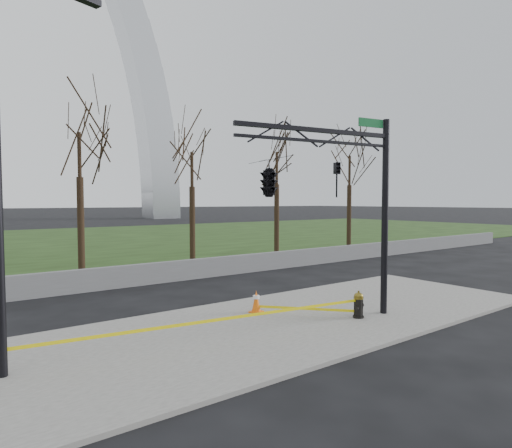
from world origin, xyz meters
TOP-DOWN VIEW (x-y plane):
  - ground at (0.00, 0.00)m, footprint 500.00×500.00m
  - sidewalk at (0.00, 0.00)m, footprint 18.00×6.00m
  - grass_strip at (0.00, 30.00)m, footprint 120.00×40.00m
  - guardrail at (0.00, 8.00)m, footprint 60.00×0.30m
  - tree_row at (-2.42, 12.00)m, footprint 41.15×4.00m
  - fire_hydrant at (2.00, -1.07)m, footprint 0.50×0.34m
  - traffic_cone at (-0.08, 1.21)m, footprint 0.45×0.45m
  - street_light at (-6.77, 0.34)m, footprint 2.33×0.87m
  - traffic_signal_mast at (-0.16, -0.60)m, footprint 5.03×2.54m
  - caution_tape at (-1.62, -0.28)m, footprint 8.98×2.29m

SIDE VIEW (x-z plane):
  - ground at x=0.00m, z-range 0.00..0.00m
  - grass_strip at x=0.00m, z-range 0.00..0.06m
  - sidewalk at x=0.00m, z-range 0.00..0.10m
  - traffic_cone at x=-0.08m, z-range 0.10..0.79m
  - guardrail at x=0.00m, z-range 0.00..0.90m
  - fire_hydrant at x=2.00m, z-range 0.07..0.87m
  - caution_tape at x=-1.62m, z-range 0.33..0.75m
  - tree_row at x=-2.42m, z-range 0.00..7.87m
  - traffic_signal_mast at x=-0.16m, z-range 1.15..7.15m
  - street_light at x=-6.77m, z-range 0.59..8.80m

